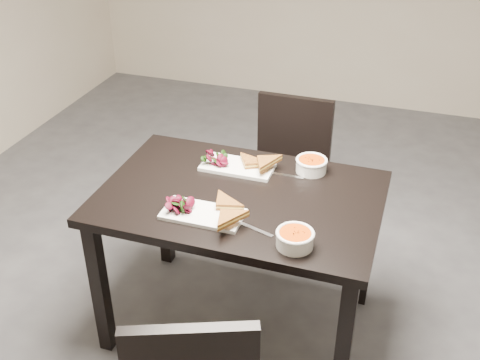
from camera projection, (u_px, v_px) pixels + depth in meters
The scene contains 13 objects.
ground at pixel (307, 286), 3.12m from camera, with size 5.00×5.00×0.00m, color #47474C.
table at pixel (240, 213), 2.56m from camera, with size 1.20×0.80×0.75m.
chair_far at pixel (288, 165), 3.25m from camera, with size 0.42×0.42×0.85m.
plate_near at pixel (203, 214), 2.36m from camera, with size 0.33×0.16×0.02m, color white.
sandwich_near at pixel (219, 208), 2.34m from camera, with size 0.16×0.12×0.05m, color #A56522, non-canonical shape.
salad_near at pixel (180, 204), 2.37m from camera, with size 0.10×0.09×0.05m, color black, non-canonical shape.
soup_bowl_near at pixel (295, 238), 2.18m from camera, with size 0.15×0.15×0.07m.
cutlery_near at pixel (253, 228), 2.29m from camera, with size 0.18×0.02×0.00m, color silver.
plate_far at pixel (238, 167), 2.69m from camera, with size 0.33×0.17×0.02m, color white.
sandwich_far at pixel (250, 164), 2.64m from camera, with size 0.17×0.12×0.05m, color #A56522, non-canonical shape.
salad_far at pixel (217, 157), 2.70m from camera, with size 0.10×0.09×0.05m, color black, non-canonical shape.
soup_bowl_far at pixel (311, 164), 2.65m from camera, with size 0.14×0.14×0.07m.
cutlery_far at pixel (284, 175), 2.64m from camera, with size 0.18×0.02×0.00m, color silver.
Camera 1 is at (0.41, -2.37, 2.10)m, focal length 43.81 mm.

